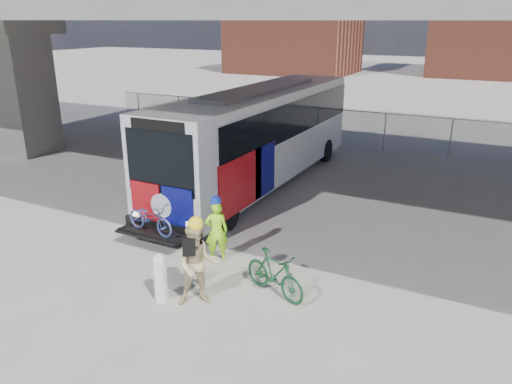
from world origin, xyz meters
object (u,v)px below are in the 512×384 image
Objects in this scene: bus at (260,130)px; bollard at (160,276)px; cyclist_hivis at (216,229)px; cyclist_tan at (197,264)px; bike_parked at (275,274)px.

bollard is at bearing -77.61° from bus.
bollard is 0.65× the size of cyclist_hivis.
cyclist_tan is (0.76, -2.02, 0.12)m from cyclist_hivis.
cyclist_hivis is 2.16m from cyclist_tan.
cyclist_tan is at bearing -72.01° from bus.
cyclist_tan is at bearing 18.88° from bollard.
cyclist_tan is at bearing 74.35° from cyclist_hivis.
cyclist_hivis is 2.32m from bike_parked.
bollard is 0.94m from cyclist_tan.
cyclist_tan is 1.80m from bike_parked.
bus is at bearing 72.96° from cyclist_tan.
bollard is at bearing 142.43° from bike_parked.
cyclist_tan is 1.17× the size of bike_parked.
cyclist_hivis reaches higher than bollard.
bollard is 2.57m from bike_parked.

